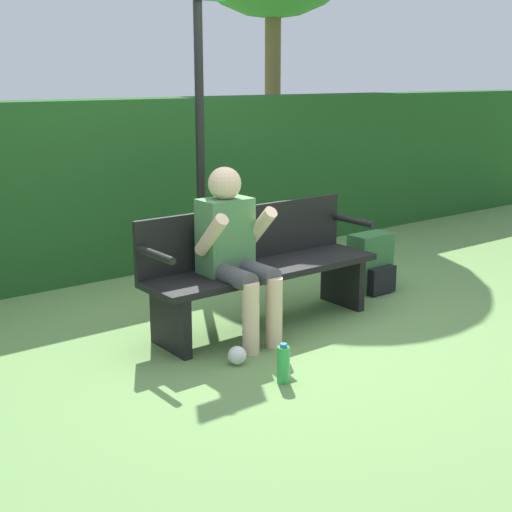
{
  "coord_description": "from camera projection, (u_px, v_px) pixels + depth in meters",
  "views": [
    {
      "loc": [
        -2.99,
        -3.76,
        1.74
      ],
      "look_at": [
        -0.15,
        -0.1,
        0.56
      ],
      "focal_mm": 50.0,
      "sensor_mm": 36.0,
      "label": 1
    }
  ],
  "objects": [
    {
      "name": "ground_plane",
      "position": [
        264.0,
        325.0,
        5.09
      ],
      "size": [
        40.0,
        40.0,
        0.0
      ],
      "primitive_type": "plane",
      "color": "#668E4C"
    },
    {
      "name": "signpost",
      "position": [
        200.0,
        112.0,
        5.58
      ],
      "size": [
        0.44,
        0.09,
        2.55
      ],
      "color": "black",
      "rests_on": "ground"
    },
    {
      "name": "person_seated",
      "position": [
        234.0,
        246.0,
        4.71
      ],
      "size": [
        0.48,
        0.57,
        1.15
      ],
      "color": "#4C7F4C",
      "rests_on": "ground"
    },
    {
      "name": "litter_crumple",
      "position": [
        237.0,
        355.0,
        4.39
      ],
      "size": [
        0.12,
        0.12,
        0.12
      ],
      "color": "silver",
      "rests_on": "ground"
    },
    {
      "name": "park_bench",
      "position": [
        259.0,
        265.0,
        5.03
      ],
      "size": [
        1.78,
        0.47,
        0.83
      ],
      "color": "black",
      "rests_on": "ground"
    },
    {
      "name": "backpack",
      "position": [
        371.0,
        264.0,
        5.85
      ],
      "size": [
        0.35,
        0.27,
        0.48
      ],
      "color": "#336638",
      "rests_on": "ground"
    },
    {
      "name": "hedge_back",
      "position": [
        128.0,
        186.0,
        6.42
      ],
      "size": [
        12.0,
        0.48,
        1.53
      ],
      "color": "#1E4C1E",
      "rests_on": "ground"
    },
    {
      "name": "water_bottle",
      "position": [
        283.0,
        364.0,
        4.12
      ],
      "size": [
        0.07,
        0.07,
        0.24
      ],
      "color": "green",
      "rests_on": "ground"
    }
  ]
}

